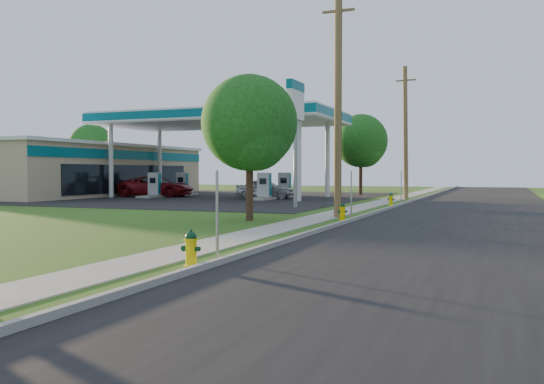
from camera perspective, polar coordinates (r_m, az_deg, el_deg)
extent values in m
plane|color=#304F18|center=(9.41, -18.94, -10.19)|extent=(140.00, 140.00, 0.00)
cube|color=black|center=(17.11, 16.77, -4.64)|extent=(8.00, 120.00, 0.02)
cube|color=gray|center=(17.91, 3.90, -4.05)|extent=(0.15, 120.00, 0.15)
cube|color=gray|center=(18.54, -1.26, -4.03)|extent=(1.50, 120.00, 0.03)
cube|color=black|center=(44.78, -7.46, -0.49)|extent=(26.00, 28.00, 0.02)
cylinder|color=brown|center=(25.01, 6.56, 8.75)|extent=(0.32, 0.32, 9.80)
cube|color=brown|center=(25.75, 6.60, 17.40)|extent=(1.40, 0.10, 0.10)
cylinder|color=brown|center=(42.54, 13.09, 5.73)|extent=(0.49, 0.32, 9.50)
cube|color=brown|center=(42.95, 13.13, 10.73)|extent=(1.40, 0.10, 0.12)
cube|color=gray|center=(12.59, -5.46, -2.41)|extent=(0.05, 0.04, 2.00)
cube|color=gray|center=(23.67, 7.86, -0.34)|extent=(0.05, 0.04, 2.00)
cube|color=gray|center=(35.62, 12.68, 0.43)|extent=(0.05, 0.04, 2.00)
cylinder|color=silver|center=(45.04, -15.67, 2.95)|extent=(0.36, 0.36, 5.50)
cylinder|color=silver|center=(50.43, -11.07, 2.89)|extent=(0.36, 0.36, 5.50)
cylinder|color=silver|center=(37.78, 2.66, 3.22)|extent=(0.36, 0.36, 5.50)
cylinder|color=silver|center=(44.06, 5.52, 3.04)|extent=(0.36, 0.36, 5.50)
cube|color=silver|center=(43.97, -5.21, 7.22)|extent=(18.00, 9.00, 0.90)
cube|color=#005A6A|center=(43.97, -5.21, 7.22)|extent=(18.15, 9.15, 0.63)
cube|color=silver|center=(43.94, -5.21, 6.81)|extent=(18.18, 9.18, 0.10)
cube|color=gray|center=(44.38, -11.54, -0.43)|extent=(1.20, 3.20, 0.18)
cube|color=#9EA0A3|center=(44.35, -11.55, 0.81)|extent=(0.90, 0.50, 1.70)
cube|color=#005A6A|center=(44.35, -11.55, 0.81)|extent=(0.94, 0.40, 1.50)
cube|color=black|center=(44.12, -11.75, 1.12)|extent=(0.50, 0.02, 0.40)
cube|color=gray|center=(40.11, -0.77, -0.65)|extent=(1.20, 3.20, 0.18)
cube|color=#9EA0A3|center=(40.08, -0.77, 0.72)|extent=(0.90, 0.50, 1.70)
cube|color=#005A6A|center=(40.08, -0.77, 0.72)|extent=(0.94, 0.40, 1.50)
cube|color=black|center=(39.82, -0.92, 1.07)|extent=(0.50, 0.02, 0.40)
cube|color=gray|center=(47.76, -8.89, -0.24)|extent=(1.20, 3.20, 0.18)
cube|color=#9EA0A3|center=(47.73, -8.89, 0.91)|extent=(0.90, 0.50, 1.70)
cube|color=#005A6A|center=(47.73, -8.89, 0.91)|extent=(0.94, 0.40, 1.50)
cube|color=black|center=(47.50, -9.06, 1.20)|extent=(0.50, 0.02, 0.40)
cube|color=gray|center=(43.82, 1.26, -0.42)|extent=(1.20, 3.20, 0.18)
cube|color=#9EA0A3|center=(43.79, 1.26, 0.83)|extent=(0.90, 0.50, 1.70)
cube|color=#005A6A|center=(43.79, 1.26, 0.83)|extent=(0.94, 0.40, 1.50)
cube|color=black|center=(43.53, 1.13, 1.16)|extent=(0.50, 0.02, 0.40)
cube|color=tan|center=(51.06, -18.28, 1.97)|extent=(10.00, 22.00, 4.00)
cube|color=#005A6A|center=(47.99, -13.71, 3.57)|extent=(0.06, 22.00, 0.70)
cube|color=black|center=(47.97, -13.69, 1.30)|extent=(0.06, 16.06, 2.20)
cube|color=silver|center=(51.11, -18.31, 4.35)|extent=(10.40, 22.40, 0.25)
cylinder|color=gray|center=(31.27, 2.34, 3.00)|extent=(0.24, 0.24, 5.00)
cube|color=silver|center=(31.49, 2.35, 9.02)|extent=(0.30, 2.00, 2.00)
cube|color=#005A6A|center=(31.60, 2.35, 10.46)|extent=(0.34, 2.04, 0.50)
cylinder|color=#322015|center=(23.11, -2.25, 0.89)|extent=(0.30, 0.30, 3.02)
sphere|color=#114B0F|center=(23.19, -2.25, 6.86)|extent=(3.86, 3.86, 3.86)
sphere|color=#114B0F|center=(22.71, -1.64, 5.44)|extent=(2.66, 2.66, 2.66)
cylinder|color=#322015|center=(49.16, 8.78, 1.77)|extent=(0.30, 0.30, 3.52)
sphere|color=#114B0F|center=(49.23, 8.79, 5.04)|extent=(4.50, 4.50, 4.50)
sphere|color=#114B0F|center=(48.82, 9.17, 4.24)|extent=(3.09, 3.09, 3.09)
cylinder|color=#322015|center=(59.36, -17.42, 1.70)|extent=(0.30, 0.30, 3.42)
sphere|color=#114B0F|center=(59.41, -17.45, 4.34)|extent=(4.38, 4.38, 4.38)
sphere|color=#114B0F|center=(58.90, -17.32, 3.69)|extent=(3.01, 3.01, 3.01)
cylinder|color=yellow|center=(11.97, -8.02, -7.32)|extent=(0.29, 0.29, 0.06)
cylinder|color=yellow|center=(11.93, -8.02, -5.97)|extent=(0.23, 0.23, 0.63)
cylinder|color=yellow|center=(11.89, -8.03, -4.67)|extent=(0.29, 0.29, 0.04)
sphere|color=#083317|center=(11.89, -8.03, -4.47)|extent=(0.24, 0.24, 0.24)
cylinder|color=#083317|center=(11.87, -8.03, -3.86)|extent=(0.05, 0.05, 0.06)
cylinder|color=#083317|center=(11.79, -8.37, -5.66)|extent=(0.12, 0.13, 0.12)
cylinder|color=#083317|center=(11.99, -8.64, -5.53)|extent=(0.11, 0.10, 0.09)
cylinder|color=#083317|center=(11.84, -7.40, -5.61)|extent=(0.11, 0.10, 0.09)
cylinder|color=#EFC100|center=(23.21, 6.99, -2.78)|extent=(0.28, 0.28, 0.06)
cylinder|color=#EFC100|center=(23.18, 6.99, -2.13)|extent=(0.22, 0.22, 0.59)
cylinder|color=#EFC100|center=(23.17, 6.99, -1.49)|extent=(0.28, 0.28, 0.04)
sphere|color=#0C3616|center=(23.17, 6.99, -1.40)|extent=(0.23, 0.23, 0.23)
cylinder|color=#0C3616|center=(23.16, 6.99, -1.11)|extent=(0.05, 0.05, 0.06)
cylinder|color=#0C3616|center=(23.04, 7.03, -1.96)|extent=(0.14, 0.15, 0.11)
cylinder|color=#0C3616|center=(23.16, 6.65, -1.93)|extent=(0.12, 0.12, 0.09)
cylinder|color=#0C3616|center=(23.20, 7.33, -1.93)|extent=(0.12, 0.12, 0.09)
cylinder|color=#EAD100|center=(33.73, 11.70, -1.30)|extent=(0.29, 0.29, 0.06)
cylinder|color=#EAD100|center=(33.71, 11.71, -0.83)|extent=(0.23, 0.23, 0.62)
cylinder|color=#EAD100|center=(33.70, 11.71, -0.38)|extent=(0.29, 0.29, 0.04)
sphere|color=#0A3D24|center=(33.70, 11.71, -0.31)|extent=(0.24, 0.24, 0.24)
cylinder|color=#0A3D24|center=(33.69, 11.71, -0.10)|extent=(0.05, 0.05, 0.06)
cylinder|color=#0A3D24|center=(33.58, 11.59, -0.70)|extent=(0.15, 0.15, 0.11)
cylinder|color=#0A3D24|center=(33.78, 11.49, -0.69)|extent=(0.13, 0.12, 0.09)
cylinder|color=#0A3D24|center=(33.64, 11.92, -0.70)|extent=(0.13, 0.12, 0.09)
imported|color=maroon|center=(45.70, -11.41, 0.54)|extent=(6.19, 3.62, 1.62)
imported|color=silver|center=(41.73, -0.68, 0.32)|extent=(4.45, 2.45, 1.43)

